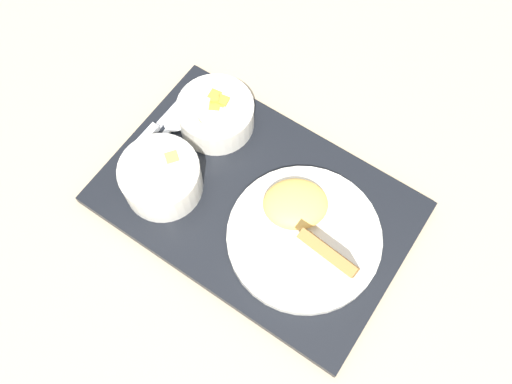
{
  "coord_description": "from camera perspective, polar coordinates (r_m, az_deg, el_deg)",
  "views": [
    {
      "loc": [
        0.16,
        -0.28,
        0.74
      ],
      "look_at": [
        0.0,
        0.0,
        0.05
      ],
      "focal_mm": 38.0,
      "sensor_mm": 36.0,
      "label": 1
    }
  ],
  "objects": [
    {
      "name": "serving_tray",
      "position": [
        0.8,
        0.0,
        -1.13
      ],
      "size": [
        0.46,
        0.32,
        0.02
      ],
      "color": "black",
      "rests_on": "ground_plane"
    },
    {
      "name": "knife",
      "position": [
        0.86,
        -10.99,
        6.19
      ],
      "size": [
        0.03,
        0.19,
        0.01
      ],
      "rotation": [
        0.0,
        0.0,
        1.48
      ],
      "color": "silver",
      "rests_on": "serving_tray"
    },
    {
      "name": "spoon",
      "position": [
        0.85,
        -9.38,
        6.14
      ],
      "size": [
        0.04,
        0.17,
        0.01
      ],
      "rotation": [
        0.0,
        0.0,
        1.59
      ],
      "color": "silver",
      "rests_on": "serving_tray"
    },
    {
      "name": "bowl_salad",
      "position": [
        0.84,
        -4.25,
        8.28
      ],
      "size": [
        0.12,
        0.12,
        0.06
      ],
      "color": "silver",
      "rests_on": "serving_tray"
    },
    {
      "name": "ground_plane",
      "position": [
        0.81,
        0.0,
        -1.35
      ],
      "size": [
        4.0,
        4.0,
        0.0
      ],
      "primitive_type": "plane",
      "color": "tan"
    },
    {
      "name": "bowl_soup",
      "position": [
        0.79,
        -9.98,
        1.59
      ],
      "size": [
        0.12,
        0.12,
        0.06
      ],
      "color": "silver",
      "rests_on": "serving_tray"
    },
    {
      "name": "plate_main",
      "position": [
        0.76,
        5.17,
        -4.22
      ],
      "size": [
        0.22,
        0.22,
        0.09
      ],
      "color": "silver",
      "rests_on": "serving_tray"
    }
  ]
}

